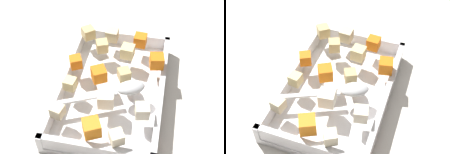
{
  "view_description": "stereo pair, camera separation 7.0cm",
  "coord_description": "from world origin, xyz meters",
  "views": [
    {
      "loc": [
        -0.47,
        -0.1,
        0.57
      ],
      "look_at": [
        0.0,
        -0.01,
        0.06
      ],
      "focal_mm": 52.19,
      "sensor_mm": 36.0,
      "label": 1
    },
    {
      "loc": [
        -0.45,
        -0.17,
        0.57
      ],
      "look_at": [
        0.0,
        -0.01,
        0.06
      ],
      "focal_mm": 52.19,
      "sensor_mm": 36.0,
      "label": 2
    }
  ],
  "objects": [
    {
      "name": "ground_plane",
      "position": [
        0.0,
        0.0,
        0.0
      ],
      "size": [
        4.0,
        4.0,
        0.0
      ],
      "primitive_type": "plane",
      "color": "beige"
    },
    {
      "name": "baking_dish",
      "position": [
        0.0,
        -0.01,
        0.01
      ],
      "size": [
        0.34,
        0.23,
        0.05
      ],
      "color": "silver",
      "rests_on": "ground_plane"
    },
    {
      "name": "carrot_chunk_near_spoon",
      "position": [
        -0.14,
        0.0,
        0.07
      ],
      "size": [
        0.04,
        0.04,
        0.03
      ],
      "primitive_type": "cube",
      "rotation": [
        0.0,
        0.0,
        2.03
      ],
      "color": "orange",
      "rests_on": "baking_dish"
    },
    {
      "name": "carrot_chunk_corner_se",
      "position": [
        0.06,
        -0.1,
        0.06
      ],
      "size": [
        0.04,
        0.04,
        0.03
      ],
      "primitive_type": "cube",
      "rotation": [
        0.0,
        0.0,
        1.76
      ],
      "color": "orange",
      "rests_on": "baking_dish"
    },
    {
      "name": "carrot_chunk_corner_sw",
      "position": [
        -0.0,
        0.02,
        0.06
      ],
      "size": [
        0.04,
        0.04,
        0.03
      ],
      "primitive_type": "cube",
      "rotation": [
        0.0,
        0.0,
        5.21
      ],
      "color": "orange",
      "rests_on": "baking_dish"
    },
    {
      "name": "carrot_chunk_heap_side",
      "position": [
        0.13,
        -0.06,
        0.06
      ],
      "size": [
        0.03,
        0.03,
        0.03
      ],
      "primitive_type": "cube",
      "rotation": [
        0.0,
        0.0,
        4.64
      ],
      "color": "orange",
      "rests_on": "baking_dish"
    },
    {
      "name": "carrot_chunk_front_center",
      "position": [
        0.03,
        0.08,
        0.06
      ],
      "size": [
        0.03,
        0.03,
        0.03
      ],
      "primitive_type": "cube",
      "rotation": [
        0.0,
        0.0,
        5.18
      ],
      "color": "orange",
      "rests_on": "baking_dish"
    },
    {
      "name": "potato_chunk_far_left",
      "position": [
        -0.15,
        -0.05,
        0.06
      ],
      "size": [
        0.03,
        0.03,
        0.03
      ],
      "primitive_type": "cube",
      "rotation": [
        0.0,
        0.0,
        5.23
      ],
      "color": "beige",
      "rests_on": "baking_dish"
    },
    {
      "name": "potato_chunk_near_right",
      "position": [
        -0.04,
        0.07,
        0.06
      ],
      "size": [
        0.03,
        0.03,
        0.02
      ],
      "primitive_type": "cube",
      "rotation": [
        0.0,
        0.0,
        4.58
      ],
      "color": "#E0CC89",
      "rests_on": "baking_dish"
    },
    {
      "name": "potato_chunk_heap_top",
      "position": [
        -0.11,
        0.08,
        0.06
      ],
      "size": [
        0.03,
        0.03,
        0.02
      ],
      "primitive_type": "cube",
      "rotation": [
        0.0,
        0.0,
        1.34
      ],
      "color": "beige",
      "rests_on": "baking_dish"
    },
    {
      "name": "potato_chunk_center",
      "position": [
        0.14,
        0.02,
        0.06
      ],
      "size": [
        0.03,
        0.03,
        0.03
      ],
      "primitive_type": "cube",
      "rotation": [
        0.0,
        0.0,
        6.23
      ],
      "color": "beige",
      "rests_on": "baking_dish"
    },
    {
      "name": "potato_chunk_mid_right",
      "position": [
        0.13,
        0.07,
        0.06
      ],
      "size": [
        0.04,
        0.04,
        0.03
      ],
      "primitive_type": "cube",
      "rotation": [
        0.0,
        0.0,
        3.8
      ],
      "color": "tan",
      "rests_on": "baking_dish"
    },
    {
      "name": "potato_chunk_rim_edge",
      "position": [
        0.09,
        0.03,
        0.06
      ],
      "size": [
        0.03,
        0.03,
        0.03
      ],
      "primitive_type": "cube",
      "rotation": [
        0.0,
        0.0,
        3.53
      ],
      "color": "tan",
      "rests_on": "baking_dish"
    },
    {
      "name": "potato_chunk_back_center",
      "position": [
        0.01,
        -0.04,
        0.06
      ],
      "size": [
        0.03,
        0.03,
        0.02
      ],
      "primitive_type": "cube",
      "rotation": [
        0.0,
        0.0,
        2.05
      ],
      "color": "tan",
      "rests_on": "baking_dish"
    },
    {
      "name": "potato_chunk_near_left",
      "position": [
        0.08,
        -0.03,
        0.06
      ],
      "size": [
        0.03,
        0.03,
        0.03
      ],
      "primitive_type": "cube",
      "rotation": [
        0.0,
        0.0,
        4.61
      ],
      "color": "#E0CC89",
      "rests_on": "baking_dish"
    },
    {
      "name": "parsnip_chunk_mid_left",
      "position": [
        -0.07,
        -0.01,
        0.07
      ],
      "size": [
        0.04,
        0.04,
        0.03
      ],
      "primitive_type": "cube",
      "rotation": [
        0.0,
        0.0,
        3.27
      ],
      "color": "silver",
      "rests_on": "baking_dish"
    },
    {
      "name": "parsnip_chunk_under_handle",
      "position": [
        -0.08,
        -0.09,
        0.06
      ],
      "size": [
        0.03,
        0.03,
        0.03
      ],
      "primitive_type": "cube",
      "rotation": [
        0.0,
        0.0,
        1.77
      ],
      "color": "beige",
      "rests_on": "baking_dish"
    },
    {
      "name": "serving_spoon",
      "position": [
        -0.03,
        -0.04,
        0.06
      ],
      "size": [
        0.1,
        0.19,
        0.02
      ],
      "rotation": [
        0.0,
        0.0,
        2.0
      ],
      "color": "silver",
      "rests_on": "baking_dish"
    }
  ]
}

